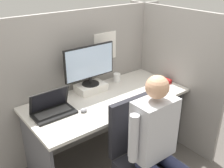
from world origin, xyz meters
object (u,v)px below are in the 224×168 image
monitor (90,64)px  coffee_mug (117,77)px  office_chair (143,155)px  paper_box (91,87)px  person (159,143)px  laptop (53,109)px  carrot_toy (150,98)px  stapler (166,80)px

monitor → coffee_mug: bearing=3.8°
monitor → coffee_mug: size_ratio=6.20×
monitor → office_chair: monitor is taller
office_chair → coffee_mug: size_ratio=10.66×
paper_box → person: (-0.09, -1.07, -0.04)m
office_chair → laptop: bearing=121.0°
paper_box → carrot_toy: (0.36, -0.53, -0.02)m
laptop → carrot_toy: (0.89, -0.35, -0.02)m
carrot_toy → office_chair: 0.64m
carrot_toy → office_chair: size_ratio=0.16×
paper_box → coffee_mug: bearing=4.2°
person → office_chair: bearing=90.3°
laptop → coffee_mug: laptop is taller
laptop → carrot_toy: size_ratio=2.33×
office_chair → stapler: bearing=32.3°
person → coffee_mug: bearing=66.6°
person → coffee_mug: 1.20m
paper_box → coffee_mug: (0.38, 0.03, 0.01)m
paper_box → office_chair: bearing=-95.9°
carrot_toy → person: (-0.45, -0.54, -0.02)m
coffee_mug → office_chair: bearing=-116.8°
paper_box → carrot_toy: bearing=-56.2°
carrot_toy → person: size_ratio=0.13×
person → coffee_mug: size_ratio=13.74×
stapler → laptop: bearing=173.3°
paper_box → laptop: 0.57m
monitor → carrot_toy: 0.71m
stapler → coffee_mug: (-0.43, 0.37, 0.02)m
office_chair → person: bearing=-89.7°
office_chair → coffee_mug: office_chair is taller
laptop → stapler: (1.35, -0.16, -0.02)m
carrot_toy → stapler: bearing=22.9°
laptop → coffee_mug: size_ratio=4.05×
stapler → person: size_ratio=0.10×
laptop → coffee_mug: 0.94m
office_chair → person: 0.27m
carrot_toy → laptop: bearing=158.5°
coffee_mug → monitor: bearing=-176.2°
carrot_toy → person: 0.70m
monitor → office_chair: (-0.09, -0.92, -0.53)m
stapler → carrot_toy: stapler is taller
stapler → person: bearing=-141.1°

